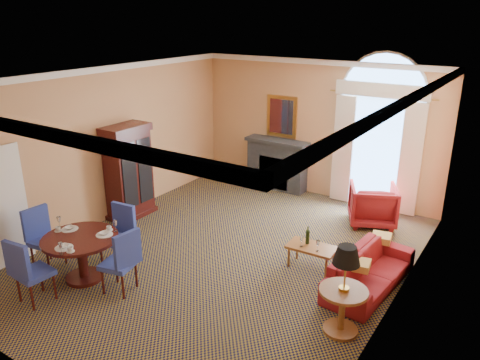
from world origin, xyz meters
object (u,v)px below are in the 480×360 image
Objects in this scene: coffee_table at (311,248)px; side_table at (345,280)px; armoire at (129,173)px; armchair at (373,205)px; dining_table at (81,248)px; sofa at (370,271)px.

side_table is (1.09, -1.33, 0.42)m from coffee_table.
armoire reaches higher than side_table.
armoire reaches higher than coffee_table.
side_table is at bearing 77.33° from armchair.
armchair is (3.27, 4.74, -0.14)m from dining_table.
armchair is at bearing 80.61° from coffee_table.
side_table is (0.05, -1.32, 0.52)m from sofa.
sofa is at bearing -3.28° from coffee_table.
armoire is at bearing 166.79° from side_table.
dining_table is at bearing -61.64° from armoire.
coffee_table is (-0.28, -2.36, -0.03)m from armchair.
side_table is (0.80, -3.69, 0.38)m from armchair.
sofa is 1.42m from side_table.
side_table is at bearing -172.55° from sofa.
side_table is at bearing 14.47° from dining_table.
coffee_table is at bearing 58.15° from armchair.
dining_table is 1.30× the size of armchair.
side_table reaches higher than coffee_table.
coffee_table is (-1.04, 0.01, 0.11)m from sofa.
coffee_table is 1.77m from side_table.
armoire is 1.64× the size of dining_table.
armoire is at bearing 96.01° from sofa.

